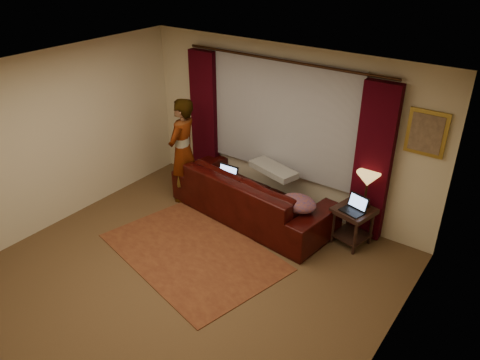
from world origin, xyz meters
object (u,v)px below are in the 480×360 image
end_table (352,226)px  person (183,151)px  laptop_sofa (223,176)px  sofa (252,186)px  laptop_table (353,205)px  tiffany_lamp (366,190)px

end_table → person: size_ratio=0.33×
person → laptop_sofa: bearing=80.1°
sofa → laptop_sofa: 0.48m
end_table → laptop_table: laptop_table is taller
laptop_sofa → person: person is taller
laptop_table → person: size_ratio=0.19×
laptop_sofa → tiffany_lamp: bearing=13.7°
sofa → laptop_sofa: sofa is taller
person → tiffany_lamp: bearing=90.5°
person → sofa: bearing=88.0°
sofa → laptop_table: sofa is taller
laptop_sofa → laptop_table: laptop_table is taller
laptop_sofa → end_table: bearing=10.4°
tiffany_lamp → person: size_ratio=0.30×
end_table → laptop_table: (0.01, -0.10, 0.40)m
sofa → laptop_table: (1.58, 0.14, 0.16)m
laptop_sofa → tiffany_lamp: 2.15m
sofa → laptop_table: size_ratio=7.78×
person → end_table: bearing=87.9°
sofa → tiffany_lamp: (1.65, 0.39, 0.31)m
end_table → tiffany_lamp: 0.58m
laptop_sofa → tiffany_lamp: tiffany_lamp is taller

